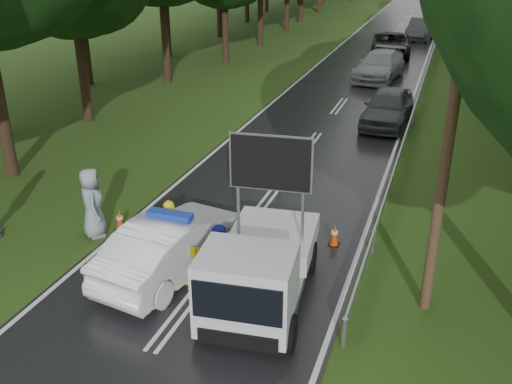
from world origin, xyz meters
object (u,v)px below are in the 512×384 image
at_px(barrier, 230,264).
at_px(queue_car_first, 388,107).
at_px(police_sedan, 172,245).
at_px(queue_car_third, 391,45).
at_px(civilian, 222,262).
at_px(work_truck, 259,269).
at_px(queue_car_fourth, 421,29).
at_px(queue_car_second, 380,65).
at_px(officer, 170,230).

xyz_separation_m(barrier, queue_car_first, (1.80, 14.75, -0.02)).
xyz_separation_m(police_sedan, queue_car_third, (1.74, 30.62, 0.03)).
distance_m(police_sedan, queue_car_first, 14.72).
bearing_deg(civilian, work_truck, -48.02).
bearing_deg(queue_car_first, barrier, -94.62).
bearing_deg(queue_car_third, work_truck, -95.08).
bearing_deg(queue_car_first, civilian, -95.07).
distance_m(work_truck, queue_car_fourth, 39.44).
bearing_deg(police_sedan, queue_car_second, -85.60).
height_order(work_truck, queue_car_third, work_truck).
bearing_deg(queue_car_second, queue_car_first, -73.44).
bearing_deg(officer, queue_car_third, -117.48).
distance_m(police_sedan, queue_car_third, 30.67).
height_order(officer, civilian, civilian).
xyz_separation_m(civilian, queue_car_fourth, (1.59, 39.33, -0.11)).
xyz_separation_m(queue_car_first, queue_car_fourth, (-0.35, 24.43, 0.02)).
bearing_deg(queue_car_first, queue_car_second, 102.35).
xyz_separation_m(officer, civilian, (1.91, -1.15, 0.08)).
relative_size(barrier, queue_car_fourth, 0.53).
height_order(work_truck, civilian, work_truck).
height_order(police_sedan, queue_car_first, police_sedan).
relative_size(police_sedan, work_truck, 1.00).
distance_m(civilian, queue_car_third, 31.24).
xyz_separation_m(barrier, civilian, (-0.14, -0.15, 0.10)).
relative_size(police_sedan, queue_car_first, 1.02).
xyz_separation_m(barrier, queue_car_second, (0.22, 23.70, -0.04)).
distance_m(work_truck, barrier, 0.85).
bearing_deg(work_truck, queue_car_second, 85.40).
bearing_deg(civilian, queue_car_third, 48.19).
bearing_deg(queue_car_third, queue_car_second, -94.82).
distance_m(police_sedan, queue_car_second, 23.31).
relative_size(officer, queue_car_fourth, 0.34).
xyz_separation_m(officer, queue_car_first, (3.85, 13.75, -0.05)).
bearing_deg(civilian, queue_car_fourth, 46.13).
relative_size(queue_car_first, queue_car_third, 0.83).
height_order(police_sedan, queue_car_fourth, police_sedan).
distance_m(civilian, queue_car_fourth, 39.36).
bearing_deg(officer, work_truck, 132.68).
xyz_separation_m(work_truck, civilian, (-0.93, 0.11, -0.07)).
bearing_deg(police_sedan, queue_car_third, -84.03).
height_order(police_sedan, civilian, civilian).
bearing_deg(barrier, queue_car_fourth, 89.22).
relative_size(work_truck, civilian, 2.59).
bearing_deg(civilian, police_sedan, 117.41).
relative_size(police_sedan, civilian, 2.58).
relative_size(work_truck, barrier, 1.82).
bearing_deg(police_sedan, civilian, 168.19).
bearing_deg(work_truck, queue_car_first, 80.19).
distance_m(officer, queue_car_second, 22.81).
bearing_deg(queue_car_fourth, queue_car_second, -89.64).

